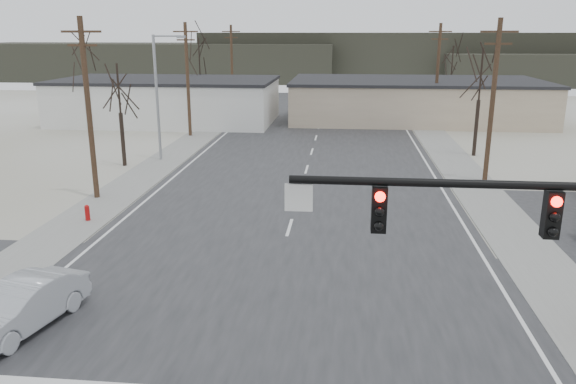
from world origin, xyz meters
name	(u,v)px	position (x,y,z in m)	size (l,w,h in m)	color
ground	(267,305)	(0.00, 0.00, 0.00)	(140.00, 140.00, 0.00)	silver
main_road	(301,189)	(0.00, 15.00, 0.02)	(18.00, 110.00, 0.05)	#262729
cross_road	(267,304)	(0.00, 0.00, 0.02)	(90.00, 10.00, 0.04)	#262729
sidewalk_left	(158,166)	(-10.60, 20.00, 0.03)	(3.00, 90.00, 0.06)	gray
sidewalk_right	(464,173)	(10.60, 20.00, 0.03)	(3.00, 90.00, 0.06)	gray
fire_hydrant	(87,213)	(-10.20, 8.00, 0.45)	(0.24, 0.24, 0.87)	#A50C0C
building_left_far	(168,100)	(-16.00, 40.00, 2.26)	(22.30, 12.30, 4.50)	silver
building_right_far	(415,100)	(10.00, 44.00, 2.15)	(26.30, 14.30, 4.30)	#B9A78D
upole_left_b	(88,107)	(-11.50, 12.00, 5.22)	(2.20, 0.30, 10.00)	#442B1F
upole_left_c	(188,78)	(-11.50, 32.00, 5.22)	(2.20, 0.30, 10.00)	#442B1F
upole_left_d	(232,65)	(-11.50, 52.00, 5.22)	(2.20, 0.30, 10.00)	#442B1F
upole_right_a	(493,99)	(11.50, 18.00, 5.22)	(2.20, 0.30, 10.00)	#442B1F
upole_right_b	(437,73)	(11.50, 40.00, 5.22)	(2.20, 0.30, 10.00)	#442B1F
streetlight_main	(159,91)	(-10.80, 22.00, 5.09)	(2.40, 0.25, 9.00)	gray
tree_left_near	(119,92)	(-13.00, 20.00, 5.23)	(3.30, 3.30, 7.35)	black
tree_right_mid	(481,77)	(12.50, 26.00, 5.93)	(3.74, 3.74, 8.33)	black
tree_left_far	(199,58)	(-14.00, 46.00, 6.28)	(3.96, 3.96, 8.82)	black
tree_right_far	(452,63)	(15.00, 52.00, 5.58)	(3.52, 3.52, 7.84)	black
tree_left_mid	(83,64)	(-22.00, 34.00, 6.28)	(3.96, 3.96, 8.82)	black
hill_left	(154,62)	(-35.00, 92.00, 3.50)	(70.00, 18.00, 7.00)	#333026
hill_center	(411,57)	(15.00, 96.00, 4.50)	(80.00, 18.00, 9.00)	#333026
sedan_crossing	(22,306)	(-7.50, -2.43, 0.82)	(1.65, 4.72, 1.55)	#A9ADB4
car_far_a	(322,109)	(-0.07, 45.67, 0.77)	(2.02, 4.97, 1.44)	black
car_far_b	(322,95)	(-0.74, 61.99, 0.68)	(1.49, 3.70, 1.26)	black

